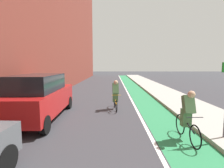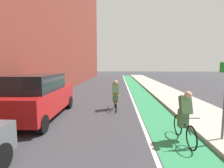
% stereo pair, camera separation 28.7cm
% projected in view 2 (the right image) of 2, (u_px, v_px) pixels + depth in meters
% --- Properties ---
extents(ground_plane, '(95.77, 95.77, 0.00)m').
position_uv_depth(ground_plane, '(108.00, 92.00, 14.96)').
color(ground_plane, '#38383D').
extents(bike_lane_paint, '(1.60, 43.53, 0.00)m').
position_uv_depth(bike_lane_paint, '(137.00, 89.00, 16.84)').
color(bike_lane_paint, '#2D8451').
rests_on(bike_lane_paint, ground).
extents(lane_divider_stripe, '(0.12, 43.53, 0.00)m').
position_uv_depth(lane_divider_stripe, '(128.00, 89.00, 16.87)').
color(lane_divider_stripe, white).
rests_on(lane_divider_stripe, ground).
extents(sidewalk_right, '(2.66, 43.53, 0.14)m').
position_uv_depth(sidewalk_right, '(159.00, 89.00, 16.75)').
color(sidewalk_right, '#A8A59E').
rests_on(sidewalk_right, ground).
extents(building_facade_left, '(4.15, 43.53, 16.85)m').
position_uv_depth(building_facade_left, '(52.00, 1.00, 16.20)').
color(building_facade_left, brown).
rests_on(building_facade_left, ground).
extents(parked_suv_red, '(1.94, 4.65, 1.98)m').
position_uv_depth(parked_suv_red, '(40.00, 96.00, 7.57)').
color(parked_suv_red, red).
rests_on(parked_suv_red, ground).
extents(cyclist_mid, '(0.48, 1.75, 1.63)m').
position_uv_depth(cyclist_mid, '(184.00, 115.00, 5.26)').
color(cyclist_mid, black).
rests_on(cyclist_mid, ground).
extents(cyclist_trailing, '(0.48, 1.68, 1.60)m').
position_uv_depth(cyclist_trailing, '(115.00, 94.00, 9.09)').
color(cyclist_trailing, black).
rests_on(cyclist_trailing, ground).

